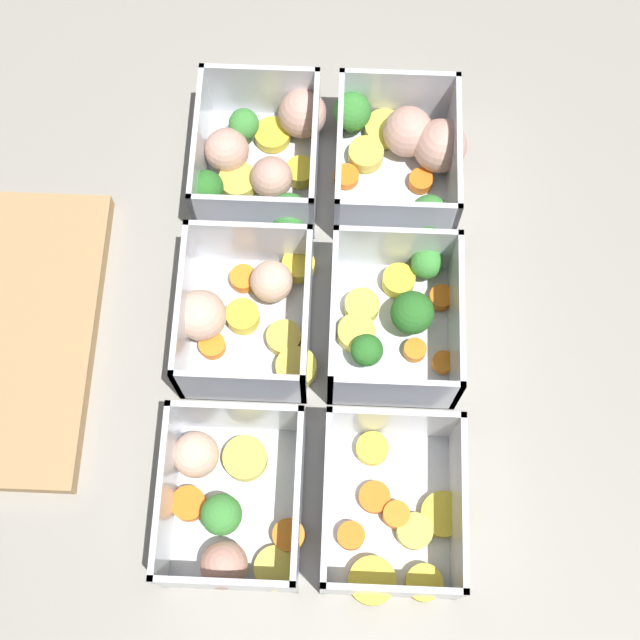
# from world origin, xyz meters

# --- Properties ---
(ground_plane) EXTENTS (4.00, 4.00, 0.00)m
(ground_plane) POSITION_xyz_m (0.00, 0.00, 0.00)
(ground_plane) COLOR gray
(container_near_left) EXTENTS (0.16, 0.12, 0.07)m
(container_near_left) POSITION_xyz_m (-0.17, -0.07, 0.02)
(container_near_left) COLOR silver
(container_near_left) RESTS_ON ground_plane
(container_near_center) EXTENTS (0.15, 0.12, 0.07)m
(container_near_center) POSITION_xyz_m (0.01, -0.07, 0.03)
(container_near_center) COLOR silver
(container_near_center) RESTS_ON ground_plane
(container_near_right) EXTENTS (0.15, 0.14, 0.07)m
(container_near_right) POSITION_xyz_m (0.17, -0.07, 0.03)
(container_near_right) COLOR silver
(container_near_right) RESTS_ON ground_plane
(container_far_left) EXTENTS (0.15, 0.13, 0.07)m
(container_far_left) POSITION_xyz_m (-0.17, 0.07, 0.02)
(container_far_left) COLOR silver
(container_far_left) RESTS_ON ground_plane
(container_far_center) EXTENTS (0.15, 0.14, 0.07)m
(container_far_center) POSITION_xyz_m (0.01, 0.07, 0.02)
(container_far_center) COLOR silver
(container_far_center) RESTS_ON ground_plane
(container_far_right) EXTENTS (0.15, 0.13, 0.07)m
(container_far_right) POSITION_xyz_m (0.16, 0.06, 0.03)
(container_far_right) COLOR silver
(container_far_right) RESTS_ON ground_plane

